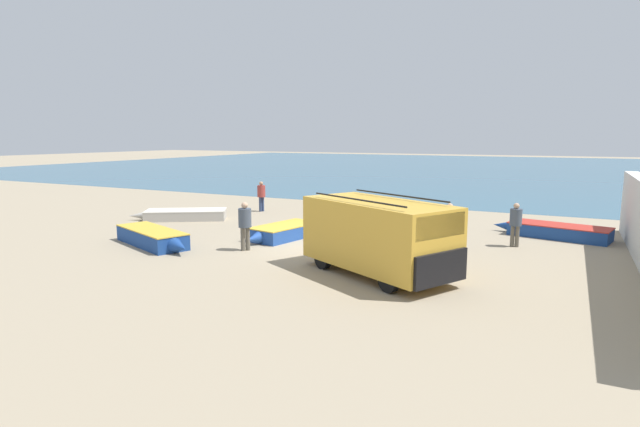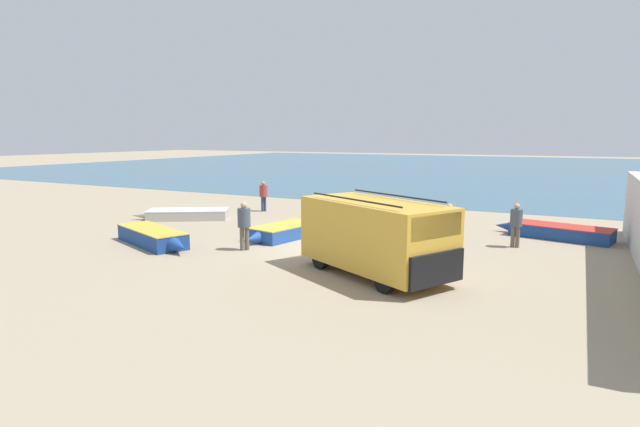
# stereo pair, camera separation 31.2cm
# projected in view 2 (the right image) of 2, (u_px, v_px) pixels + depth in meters

# --- Properties ---
(ground_plane) EXTENTS (200.00, 200.00, 0.00)m
(ground_plane) POSITION_uv_depth(u_px,v_px,m) (308.00, 245.00, 18.95)
(ground_plane) COLOR gray
(sea_water) EXTENTS (120.00, 80.00, 0.01)m
(sea_water) POSITION_uv_depth(u_px,v_px,m) (502.00, 168.00, 64.49)
(sea_water) COLOR #33607A
(sea_water) RESTS_ON ground_plane
(parked_van) EXTENTS (5.27, 4.09, 2.36)m
(parked_van) POSITION_uv_depth(u_px,v_px,m) (376.00, 235.00, 14.74)
(parked_van) COLOR gold
(parked_van) RESTS_ON ground_plane
(fishing_rowboat_0) EXTENTS (4.68, 2.24, 0.54)m
(fishing_rowboat_0) POSITION_uv_depth(u_px,v_px,m) (557.00, 232.00, 20.26)
(fishing_rowboat_0) COLOR navy
(fishing_rowboat_0) RESTS_ON ground_plane
(fishing_rowboat_1) EXTENTS (1.98, 4.29, 0.64)m
(fishing_rowboat_1) POSITION_uv_depth(u_px,v_px,m) (386.00, 221.00, 22.64)
(fishing_rowboat_1) COLOR navy
(fishing_rowboat_1) RESTS_ON ground_plane
(fishing_rowboat_2) EXTENTS (4.60, 2.51, 0.61)m
(fishing_rowboat_2) POSITION_uv_depth(u_px,v_px,m) (154.00, 237.00, 18.97)
(fishing_rowboat_2) COLOR navy
(fishing_rowboat_2) RESTS_ON ground_plane
(fishing_rowboat_3) EXTENTS (4.50, 3.33, 0.49)m
(fishing_rowboat_3) POSITION_uv_depth(u_px,v_px,m) (185.00, 214.00, 24.90)
(fishing_rowboat_3) COLOR #ADA89E
(fishing_rowboat_3) RESTS_ON ground_plane
(fishing_rowboat_4) EXTENTS (2.02, 3.80, 0.55)m
(fishing_rowboat_4) POSITION_uv_depth(u_px,v_px,m) (283.00, 232.00, 20.25)
(fishing_rowboat_4) COLOR #234CA3
(fishing_rowboat_4) RESTS_ON ground_plane
(fisherman_0) EXTENTS (0.43, 0.43, 1.66)m
(fisherman_0) POSITION_uv_depth(u_px,v_px,m) (516.00, 221.00, 18.48)
(fisherman_0) COLOR #5B564C
(fisherman_0) RESTS_ON ground_plane
(fisherman_1) EXTENTS (0.45, 0.45, 1.71)m
(fisherman_1) POSITION_uv_depth(u_px,v_px,m) (449.00, 222.00, 18.07)
(fisherman_1) COLOR navy
(fisherman_1) RESTS_ON ground_plane
(fisherman_2) EXTENTS (0.44, 0.44, 1.66)m
(fisherman_2) POSITION_uv_depth(u_px,v_px,m) (264.00, 193.00, 27.44)
(fisherman_2) COLOR navy
(fisherman_2) RESTS_ON ground_plane
(fisherman_3) EXTENTS (0.47, 0.47, 1.77)m
(fisherman_3) POSITION_uv_depth(u_px,v_px,m) (244.00, 221.00, 18.01)
(fisherman_3) COLOR #5B564C
(fisherman_3) RESTS_ON ground_plane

